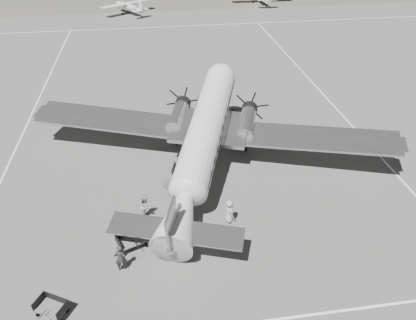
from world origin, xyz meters
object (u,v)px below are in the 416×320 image
Objects in this scene: light_plane_left at (129,8)px; ramp_agent at (146,206)px; dc3_airliner at (204,138)px; passenger at (229,211)px; baggage_cart_near at (132,240)px; ground_crew at (120,258)px; baggage_cart_far at (51,308)px.

ramp_agent is at bearing -122.00° from light_plane_left.
dc3_airliner is 6.94m from ramp_agent.
dc3_airliner is 6.53m from passenger.
baggage_cart_near is (0.91, -56.62, -0.51)m from light_plane_left.
light_plane_left is 5.37× the size of ground_crew.
baggage_cart_near is 1.00× the size of ground_crew.
baggage_cart_far is (-4.06, -4.22, -0.06)m from baggage_cart_near.
baggage_cart_far is at bearing -110.13° from dc3_airliner.
passenger reaches higher than baggage_cart_near.
baggage_cart_near is at bearing -107.19° from dc3_airliner.
ramp_agent is (1.84, -53.92, -0.19)m from light_plane_left.
dc3_airliner reaches higher than baggage_cart_near.
light_plane_left is at bearing 69.11° from baggage_cart_near.
baggage_cart_far is at bearing 155.67° from ramp_agent.
ground_crew is (-6.11, -9.25, -1.89)m from dc3_airliner.
light_plane_left reaches higher than ramp_agent.
dc3_airliner is 11.25m from ground_crew.
ground_crew reaches higher than ramp_agent.
dc3_airliner reaches higher than passenger.
baggage_cart_far is 4.30m from ground_crew.
passenger is (10.37, 5.58, 0.38)m from baggage_cart_far.
ramp_agent is at bearing -123.85° from ground_crew.
baggage_cart_near is 1.10× the size of passenger.
baggage_cart_far is at bearing -126.92° from light_plane_left.
baggage_cart_far is (-9.58, -11.75, -2.36)m from dc3_airliner.
baggage_cart_near is 1.13× the size of baggage_cart_far.
ground_crew is (3.46, 2.50, 0.47)m from baggage_cart_far.
dc3_airliner is 15.34m from baggage_cart_far.
baggage_cart_far is at bearing 21.06° from ground_crew.
baggage_cart_far is at bearing -155.66° from baggage_cart_near.
ground_crew is 1.10× the size of passenger.
passenger is at bearing -9.63° from baggage_cart_near.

